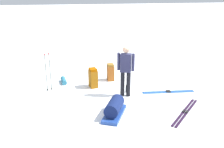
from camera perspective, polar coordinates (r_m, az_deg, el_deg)
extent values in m
plane|color=white|center=(8.91, 0.00, -4.25)|extent=(80.00, 80.00, 0.00)
cylinder|color=black|center=(8.59, 2.33, -2.11)|extent=(0.14, 0.14, 0.85)
cylinder|color=black|center=(8.56, 3.64, -2.22)|extent=(0.14, 0.14, 0.85)
cube|color=#282847|center=(8.34, 3.07, 2.48)|extent=(0.40, 0.34, 0.60)
cylinder|color=#282847|center=(8.38, 1.46, 2.79)|extent=(0.09, 0.09, 0.58)
cylinder|color=#282847|center=(8.29, 4.70, 2.56)|extent=(0.09, 0.09, 0.58)
sphere|color=tan|center=(8.22, 3.12, 5.41)|extent=(0.22, 0.22, 0.22)
cube|color=#26142C|center=(7.92, 16.19, -8.16)|extent=(1.37, 1.52, 0.02)
cube|color=black|center=(7.91, 16.21, -8.00)|extent=(0.14, 0.15, 0.03)
cube|color=#26142C|center=(7.95, 15.50, -8.01)|extent=(1.37, 1.52, 0.02)
cube|color=black|center=(7.94, 15.52, -7.85)|extent=(0.14, 0.15, 0.03)
cube|color=#2A5DAA|center=(9.24, 12.21, -3.76)|extent=(1.81, 0.20, 0.02)
cube|color=black|center=(9.23, 12.22, -3.61)|extent=(0.14, 0.07, 0.03)
cube|color=#2A5DAA|center=(9.15, 12.39, -4.00)|extent=(1.81, 0.20, 0.02)
cube|color=black|center=(9.14, 12.40, -3.86)|extent=(0.14, 0.07, 0.03)
cube|color=#924C1A|center=(9.99, -0.33, 0.19)|extent=(0.25, 0.33, 0.58)
cube|color=brown|center=(9.89, -0.33, 1.98)|extent=(0.23, 0.30, 0.08)
cube|color=#894E0C|center=(9.34, -4.17, -1.08)|extent=(0.33, 0.40, 0.63)
cube|color=#944300|center=(9.22, -4.23, 1.00)|extent=(0.30, 0.36, 0.08)
cylinder|color=black|center=(9.17, -13.45, 0.25)|extent=(0.02, 0.02, 1.30)
sphere|color=#A51919|center=(8.97, -13.79, 4.35)|extent=(0.05, 0.05, 0.05)
cylinder|color=black|center=(9.37, -13.17, -3.16)|extent=(0.07, 0.07, 0.01)
cylinder|color=black|center=(9.14, -14.33, 0.11)|extent=(0.02, 0.02, 1.30)
sphere|color=#A51919|center=(8.95, -14.69, 4.22)|extent=(0.05, 0.05, 0.05)
cylinder|color=black|center=(9.35, -14.03, -3.30)|extent=(0.07, 0.07, 0.01)
cube|color=#224395|center=(7.47, 0.52, -8.78)|extent=(0.90, 1.25, 0.09)
cylinder|color=#101D4A|center=(7.36, 0.52, -7.10)|extent=(0.70, 0.91, 0.40)
cylinder|color=#296C88|center=(9.95, -10.61, -1.44)|extent=(0.25, 0.57, 0.18)
cylinder|color=black|center=(8.96, 3.21, -3.24)|extent=(0.07, 0.07, 0.26)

